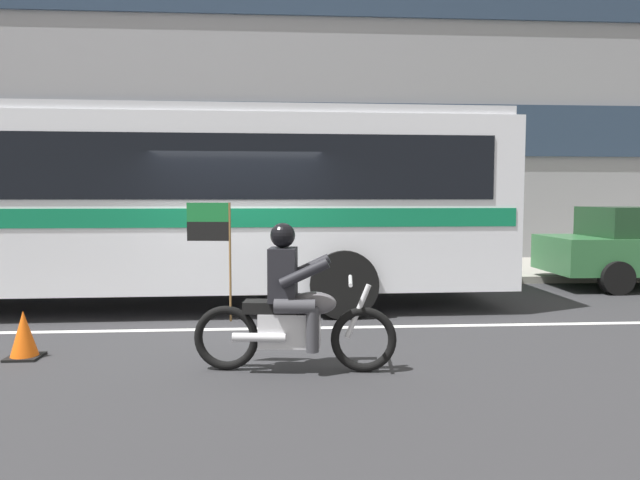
{
  "coord_description": "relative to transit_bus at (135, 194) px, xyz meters",
  "views": [
    {
      "loc": [
        0.64,
        -8.43,
        1.83
      ],
      "look_at": [
        1.15,
        -0.98,
        1.27
      ],
      "focal_mm": 31.87,
      "sensor_mm": 36.0,
      "label": 1
    }
  ],
  "objects": [
    {
      "name": "transit_bus",
      "position": [
        0.0,
        0.0,
        0.0
      ],
      "size": [
        12.24,
        2.79,
        3.22
      ],
      "color": "silver",
      "rests_on": "ground_plane"
    },
    {
      "name": "motorcycle_with_rider",
      "position": [
        2.52,
        -3.75,
        -1.22
      ],
      "size": [
        2.19,
        0.66,
        1.78
      ],
      "color": "black",
      "rests_on": "ground_plane"
    },
    {
      "name": "fire_hydrant",
      "position": [
        6.2,
        2.8,
        -1.37
      ],
      "size": [
        0.22,
        0.3,
        0.75
      ],
      "color": "#4C8C3F",
      "rests_on": "sidewalk_curb"
    },
    {
      "name": "lane_center_stripe",
      "position": [
        1.77,
        -1.79,
        -1.88
      ],
      "size": [
        26.6,
        0.14,
        0.01
      ],
      "primitive_type": "cube",
      "color": "silver",
      "rests_on": "ground_plane"
    },
    {
      "name": "ground_plane",
      "position": [
        1.77,
        -1.19,
        -1.88
      ],
      "size": [
        60.0,
        60.0,
        0.0
      ],
      "primitive_type": "plane",
      "color": "#2B2B2D"
    },
    {
      "name": "traffic_cone",
      "position": [
        -0.51,
        -3.07,
        -1.63
      ],
      "size": [
        0.36,
        0.36,
        0.55
      ],
      "color": "#EA590F",
      "rests_on": "ground_plane"
    },
    {
      "name": "office_building_facade",
      "position": [
        1.77,
        6.19,
        3.36
      ],
      "size": [
        28.0,
        0.89,
        10.48
      ],
      "color": "gray",
      "rests_on": "ground_plane"
    },
    {
      "name": "sidewalk_curb",
      "position": [
        1.77,
        3.91,
        -1.81
      ],
      "size": [
        28.0,
        3.8,
        0.15
      ],
      "primitive_type": "cube",
      "color": "gray",
      "rests_on": "ground_plane"
    }
  ]
}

